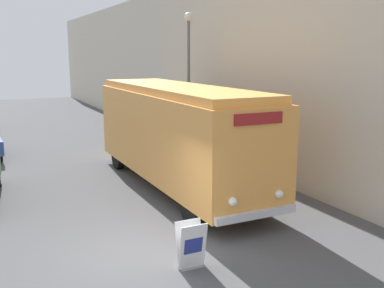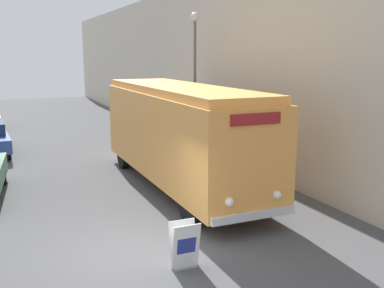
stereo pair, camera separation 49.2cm
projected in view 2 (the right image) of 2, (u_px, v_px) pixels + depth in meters
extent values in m
plane|color=#4C4C4F|center=(133.00, 254.00, 10.33)|extent=(80.00, 80.00, 0.00)
cube|color=beige|center=(205.00, 67.00, 21.12)|extent=(0.30, 60.00, 7.87)
cylinder|color=black|center=(190.00, 208.00, 12.00)|extent=(0.28, 0.94, 0.94)
cylinder|color=black|center=(259.00, 198.00, 12.86)|extent=(0.28, 0.94, 0.94)
cylinder|color=black|center=(123.00, 156.00, 18.05)|extent=(0.28, 0.94, 0.94)
cylinder|color=black|center=(173.00, 152.00, 18.91)|extent=(0.28, 0.94, 0.94)
cube|color=#EF9E47|center=(180.00, 134.00, 15.19)|extent=(2.48, 9.54, 2.77)
cube|color=#FEA74B|center=(180.00, 89.00, 14.89)|extent=(2.28, 9.16, 0.24)
cube|color=silver|center=(254.00, 215.00, 11.10)|extent=(2.36, 0.12, 0.20)
sphere|color=white|center=(229.00, 202.00, 10.77)|extent=(0.22, 0.22, 0.22)
sphere|color=white|center=(277.00, 195.00, 11.31)|extent=(0.22, 0.22, 0.22)
cube|color=maroon|center=(256.00, 119.00, 10.66)|extent=(1.37, 0.06, 0.28)
cube|color=gray|center=(185.00, 267.00, 9.67)|extent=(0.55, 0.22, 0.01)
cube|color=white|center=(186.00, 247.00, 9.50)|extent=(0.61, 0.20, 1.02)
cube|color=white|center=(183.00, 243.00, 9.66)|extent=(0.61, 0.20, 1.02)
cube|color=navy|center=(187.00, 246.00, 9.48)|extent=(0.42, 0.07, 0.36)
cylinder|color=#595E60|center=(195.00, 91.00, 19.17)|extent=(0.12, 0.12, 5.93)
sphere|color=silver|center=(195.00, 17.00, 18.56)|extent=(0.36, 0.36, 0.36)
cylinder|color=black|center=(3.00, 175.00, 15.77)|extent=(0.22, 0.69, 0.69)
cylinder|color=black|center=(8.00, 152.00, 19.47)|extent=(0.22, 0.72, 0.72)
cylinder|color=black|center=(4.00, 141.00, 21.83)|extent=(0.22, 0.72, 0.72)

